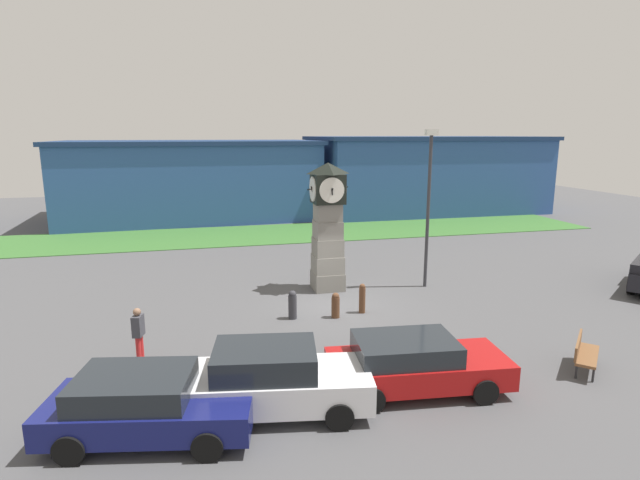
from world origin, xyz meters
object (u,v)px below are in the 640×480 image
at_px(bench, 584,352).
at_px(bollard_near_tower, 293,304).
at_px(bollard_mid_row, 336,305).
at_px(pedestrian_near_bench, 139,332).
at_px(bollard_far_row, 362,298).
at_px(car_by_building, 414,363).
at_px(car_near_tower, 275,379).
at_px(car_navy_sedan, 146,404).
at_px(clock_tower, 328,226).
at_px(street_lamp_near_road, 429,198).

bearing_deg(bench, bollard_near_tower, 140.79).
relative_size(bollard_mid_row, pedestrian_near_bench, 0.56).
distance_m(bollard_mid_row, bollard_far_row, 1.10).
height_order(bollard_near_tower, car_by_building, car_by_building).
bearing_deg(bench, car_near_tower, -179.48).
height_order(car_by_building, pedestrian_near_bench, pedestrian_near_bench).
xyz_separation_m(car_navy_sedan, pedestrian_near_bench, (-0.54, 3.79, 0.19)).
height_order(bollard_far_row, bench, bollard_far_row).
bearing_deg(car_near_tower, car_navy_sedan, -173.39).
relative_size(bollard_far_row, car_by_building, 0.23).
xyz_separation_m(clock_tower, bollard_near_tower, (-2.07, -3.08, -2.18)).
bearing_deg(bollard_near_tower, bollard_far_row, -0.17).
xyz_separation_m(bollard_near_tower, car_by_building, (2.06, -5.69, 0.21)).
distance_m(bollard_near_tower, bollard_mid_row, 1.52).
xyz_separation_m(car_near_tower, car_by_building, (3.55, 0.16, -0.08)).
xyz_separation_m(bollard_far_row, street_lamp_near_road, (3.63, 2.43, 3.23)).
bearing_deg(bollard_far_row, bollard_mid_row, -166.92).
distance_m(bollard_near_tower, pedestrian_near_bench, 5.42).
bearing_deg(clock_tower, car_near_tower, -111.77).
height_order(car_near_tower, car_by_building, car_near_tower).
bearing_deg(car_navy_sedan, car_near_tower, 6.61).
height_order(bollard_mid_row, car_by_building, car_by_building).
bearing_deg(car_near_tower, bollard_near_tower, 75.66).
bearing_deg(bench, bollard_far_row, 127.96).
distance_m(clock_tower, street_lamp_near_road, 4.33).
relative_size(clock_tower, street_lamp_near_road, 0.80).
height_order(car_by_building, bench, car_by_building).
bearing_deg(bollard_mid_row, bench, -44.71).
bearing_deg(bench, car_navy_sedan, -177.96).
xyz_separation_m(bollard_far_row, car_by_building, (-0.52, -5.68, 0.17)).
bearing_deg(clock_tower, pedestrian_near_bench, -141.76).
relative_size(clock_tower, bollard_mid_row, 5.76).
relative_size(car_by_building, street_lamp_near_road, 0.71).
height_order(bollard_mid_row, street_lamp_near_road, street_lamp_near_road).
xyz_separation_m(bollard_near_tower, bollard_mid_row, (1.50, -0.26, -0.06)).
xyz_separation_m(car_navy_sedan, car_by_building, (6.37, 0.48, -0.01)).
relative_size(bollard_near_tower, car_by_building, 0.22).
relative_size(car_navy_sedan, street_lamp_near_road, 0.70).
xyz_separation_m(car_near_tower, bench, (8.56, 0.08, -0.29)).
xyz_separation_m(bollard_near_tower, car_navy_sedan, (-4.31, -6.17, 0.22)).
bearing_deg(clock_tower, bollard_far_row, -80.72).
relative_size(bollard_mid_row, car_near_tower, 0.20).
bearing_deg(bollard_near_tower, street_lamp_near_road, 21.34).
xyz_separation_m(bollard_far_row, bench, (4.49, -5.76, -0.03)).
bearing_deg(car_by_building, bollard_mid_row, 95.85).
xyz_separation_m(car_navy_sedan, bench, (11.37, 0.40, -0.21)).
xyz_separation_m(clock_tower, street_lamp_near_road, (4.14, -0.65, 1.09)).
bearing_deg(clock_tower, bollard_near_tower, -123.93).
relative_size(car_near_tower, car_by_building, 0.96).
distance_m(car_by_building, bench, 5.01).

